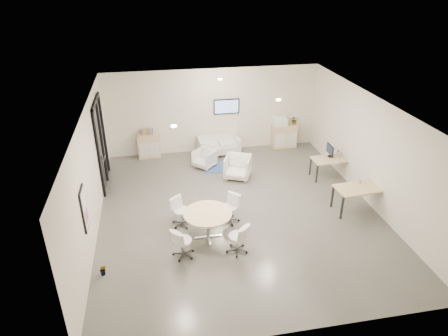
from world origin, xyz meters
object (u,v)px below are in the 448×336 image
loveseat (219,146)px  armchair_left (204,158)px  sideboard_left (149,146)px  desk_rear (332,160)px  sideboard_right (284,136)px  round_table (208,216)px  desk_front (361,189)px  armchair_right (238,166)px

loveseat → armchair_left: 1.25m
loveseat → sideboard_left: bearing=172.7°
desk_rear → sideboard_left: bearing=152.3°
sideboard_right → loveseat: size_ratio=0.59×
round_table → sideboard_right: bearing=54.2°
armchair_left → desk_rear: bearing=23.3°
desk_front → round_table: desk_front is taller
loveseat → armchair_left: (-0.70, -1.03, 0.03)m
sideboard_left → desk_front: bearing=-39.2°
armchair_left → desk_front: desk_front is taller
armchair_right → desk_rear: (3.13, -0.57, 0.20)m
loveseat → armchair_left: size_ratio=2.31×
loveseat → armchair_right: bearing=-85.6°
sideboard_left → loveseat: size_ratio=0.57×
armchair_left → round_table: bearing=-52.5°
sideboard_right → round_table: bearing=-125.8°
sideboard_right → desk_rear: 2.86m
desk_front → round_table: (-4.57, -0.49, -0.02)m
sideboard_right → round_table: 6.61m
sideboard_left → armchair_left: 2.26m
loveseat → round_table: 5.37m
sideboard_left → armchair_right: bearing=-37.0°
loveseat → desk_front: bearing=-58.4°
sideboard_left → armchair_right: (2.92, -2.20, -0.03)m
loveseat → desk_front: 5.82m
round_table → armchair_right: bearing=64.8°
sideboard_right → round_table: (-3.86, -5.36, 0.22)m
armchair_left → armchair_right: bearing=-1.2°
armchair_left → armchair_right: (1.00, -1.01, 0.08)m
armchair_left → round_table: (-0.50, -4.19, 0.34)m
sideboard_right → sideboard_left: bearing=179.8°
armchair_left → desk_front: 5.51m
sideboard_left → loveseat: sideboard_left is taller
armchair_right → round_table: (-1.49, -3.17, 0.26)m
loveseat → armchair_right: (0.30, -2.05, 0.11)m
armchair_right → round_table: size_ratio=0.67×
sideboard_right → desk_rear: bearing=-74.4°
desk_rear → round_table: (-4.63, -2.61, 0.06)m
sideboard_left → loveseat: 2.63m
desk_front → armchair_left: bearing=132.3°
sideboard_right → armchair_left: sideboard_right is taller
loveseat → armchair_left: armchair_left is taller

